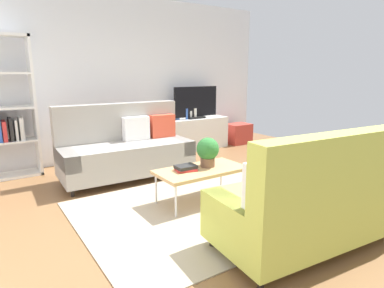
# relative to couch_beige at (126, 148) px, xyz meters

# --- Properties ---
(ground_plane) EXTENTS (7.68, 7.68, 0.00)m
(ground_plane) POSITION_rel_couch_beige_xyz_m (0.39, -1.51, -0.45)
(ground_plane) COLOR brown
(wall_far) EXTENTS (6.40, 0.12, 2.90)m
(wall_far) POSITION_rel_couch_beige_xyz_m (0.39, 1.29, 1.00)
(wall_far) COLOR silver
(wall_far) RESTS_ON ground_plane
(area_rug) EXTENTS (2.90, 2.20, 0.01)m
(area_rug) POSITION_rel_couch_beige_xyz_m (0.33, -1.62, -0.44)
(area_rug) COLOR tan
(area_rug) RESTS_ON ground_plane
(couch_beige) EXTENTS (1.93, 0.91, 1.10)m
(couch_beige) POSITION_rel_couch_beige_xyz_m (0.00, 0.00, 0.00)
(couch_beige) COLOR gray
(couch_beige) RESTS_ON ground_plane
(couch_green) EXTENTS (1.97, 1.01, 1.10)m
(couch_green) POSITION_rel_couch_beige_xyz_m (0.66, -2.84, -0.01)
(couch_green) COLOR #C1CC51
(couch_green) RESTS_ON ground_plane
(coffee_table) EXTENTS (1.10, 0.56, 0.42)m
(coffee_table) POSITION_rel_couch_beige_xyz_m (0.38, -1.42, -0.05)
(coffee_table) COLOR tan
(coffee_table) RESTS_ON ground_plane
(tv_console) EXTENTS (1.40, 0.44, 0.64)m
(tv_console) POSITION_rel_couch_beige_xyz_m (1.91, 0.95, -0.13)
(tv_console) COLOR silver
(tv_console) RESTS_ON ground_plane
(tv) EXTENTS (1.00, 0.20, 0.64)m
(tv) POSITION_rel_couch_beige_xyz_m (1.91, 0.93, 0.51)
(tv) COLOR black
(tv) RESTS_ON tv_console
(storage_trunk) EXTENTS (0.52, 0.40, 0.44)m
(storage_trunk) POSITION_rel_couch_beige_xyz_m (3.01, 0.85, -0.23)
(storage_trunk) COLOR #B2382D
(storage_trunk) RESTS_ON ground_plane
(potted_plant) EXTENTS (0.28, 0.28, 0.36)m
(potted_plant) POSITION_rel_couch_beige_xyz_m (0.50, -1.38, 0.17)
(potted_plant) COLOR brown
(potted_plant) RESTS_ON coffee_table
(table_book_0) EXTENTS (0.28, 0.23, 0.03)m
(table_book_0) POSITION_rel_couch_beige_xyz_m (0.19, -1.38, -0.01)
(table_book_0) COLOR red
(table_book_0) RESTS_ON coffee_table
(table_book_1) EXTENTS (0.24, 0.19, 0.04)m
(table_book_1) POSITION_rel_couch_beige_xyz_m (0.19, -1.38, 0.02)
(table_book_1) COLOR #262626
(table_book_1) RESTS_ON table_book_0
(vase_0) EXTENTS (0.11, 0.11, 0.14)m
(vase_0) POSITION_rel_couch_beige_xyz_m (1.33, 1.00, 0.26)
(vase_0) COLOR #B24C4C
(vase_0) RESTS_ON tv_console
(vase_1) EXTENTS (0.13, 0.13, 0.16)m
(vase_1) POSITION_rel_couch_beige_xyz_m (1.50, 1.00, 0.27)
(vase_1) COLOR #4C72B2
(vase_1) RESTS_ON tv_console
(bottle_0) EXTENTS (0.05, 0.05, 0.22)m
(bottle_0) POSITION_rel_couch_beige_xyz_m (1.68, 0.91, 0.30)
(bottle_0) COLOR #3359B2
(bottle_0) RESTS_ON tv_console
(bottle_1) EXTENTS (0.05, 0.05, 0.16)m
(bottle_1) POSITION_rel_couch_beige_xyz_m (1.78, 0.91, 0.27)
(bottle_1) COLOR silver
(bottle_1) RESTS_ON tv_console
(bottle_2) EXTENTS (0.06, 0.06, 0.21)m
(bottle_2) POSITION_rel_couch_beige_xyz_m (1.88, 0.91, 0.30)
(bottle_2) COLOR silver
(bottle_2) RESTS_ON tv_console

